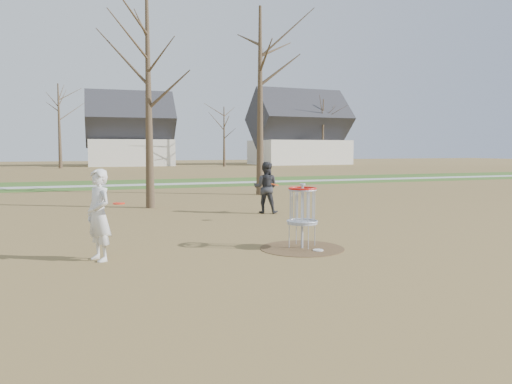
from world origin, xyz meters
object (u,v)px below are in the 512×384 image
player_standing (99,215)px  player_throwing (266,188)px  disc_grounded (318,250)px  disc_golf_basket (302,206)px

player_standing → player_throwing: (5.47, 5.44, -0.03)m
player_throwing → disc_grounded: size_ratio=7.67×
player_standing → disc_grounded: size_ratio=7.92×
player_standing → player_throwing: player_standing is taller
player_throwing → disc_golf_basket: player_throwing is taller
disc_golf_basket → disc_grounded: bearing=-61.4°
player_standing → disc_golf_basket: player_standing is taller
player_standing → disc_golf_basket: size_ratio=1.29×
player_standing → player_throwing: bearing=109.4°
player_throwing → disc_golf_basket: (-1.37, -5.71, 0.07)m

